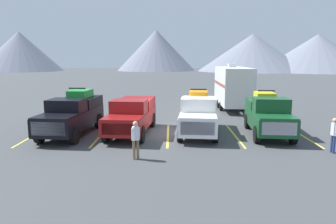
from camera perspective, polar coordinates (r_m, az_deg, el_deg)
ground_plane at (r=19.28m, az=-0.01°, el=-3.62°), size 240.00×240.00×0.00m
pickup_truck_a at (r=19.42m, az=-16.76°, el=-0.25°), size 2.62×5.93×2.67m
pickup_truck_b at (r=18.91m, az=-6.51°, el=-0.46°), size 2.64×5.99×2.09m
pickup_truck_c at (r=18.90m, az=5.45°, el=-0.26°), size 2.58×5.80×2.58m
pickup_truck_d at (r=19.32m, az=17.54°, el=-0.42°), size 2.54×5.43×2.54m
lot_stripe_a at (r=20.15m, az=-22.84°, el=-3.80°), size 0.12×5.50×0.01m
lot_stripe_b at (r=18.95m, az=-11.93°, el=-4.06°), size 0.12×5.50×0.01m
lot_stripe_c at (r=18.51m, az=-0.03°, el=-4.18°), size 0.12×5.50×0.01m
lot_stripe_d at (r=18.88m, az=11.92°, el=-4.11°), size 0.12×5.50×0.01m
lot_stripe_e at (r=20.02m, az=22.95°, el=-3.90°), size 0.12×5.50×0.01m
camper_trailer_a at (r=28.13m, az=11.60°, el=4.67°), size 2.49×7.88×3.92m
person_b at (r=16.84m, az=27.68°, el=-3.35°), size 0.23×0.37×1.68m
person_c at (r=14.07m, az=-5.84°, el=-4.57°), size 0.36×0.28×1.72m
mountain_ridge at (r=107.87m, az=6.53°, el=10.68°), size 129.93×40.57×13.92m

